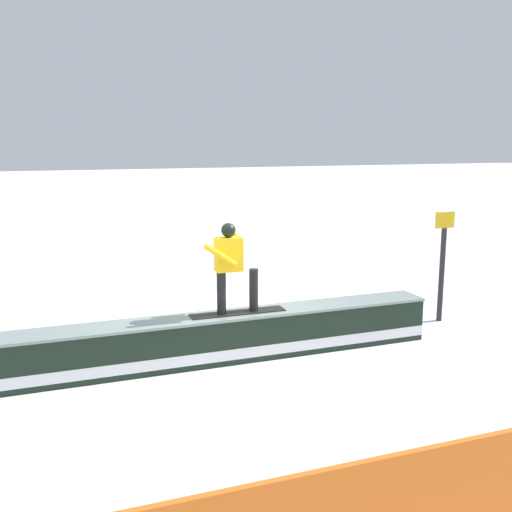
# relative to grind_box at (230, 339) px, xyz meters

# --- Properties ---
(ground_plane) EXTENTS (120.00, 120.00, 0.00)m
(ground_plane) POSITION_rel_grind_box_xyz_m (0.00, 0.00, -0.33)
(ground_plane) COLOR white
(grind_box) EXTENTS (6.75, 0.68, 0.74)m
(grind_box) POSITION_rel_grind_box_xyz_m (0.00, 0.00, 0.00)
(grind_box) COLOR black
(grind_box) RESTS_ON ground_plane
(snowboarder) EXTENTS (1.50, 0.42, 1.42)m
(snowboarder) POSITION_rel_grind_box_xyz_m (-0.03, -0.00, 1.17)
(snowboarder) COLOR black
(snowboarder) RESTS_ON grind_box
(safety_fence) EXTENTS (8.11, 0.13, 0.98)m
(safety_fence) POSITION_rel_grind_box_xyz_m (0.00, 4.85, 0.15)
(safety_fence) COLOR orange
(safety_fence) RESTS_ON ground_plane
(trail_marker) EXTENTS (0.40, 0.10, 2.07)m
(trail_marker) POSITION_rel_grind_box_xyz_m (-4.34, -0.58, 0.77)
(trail_marker) COLOR #262628
(trail_marker) RESTS_ON ground_plane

